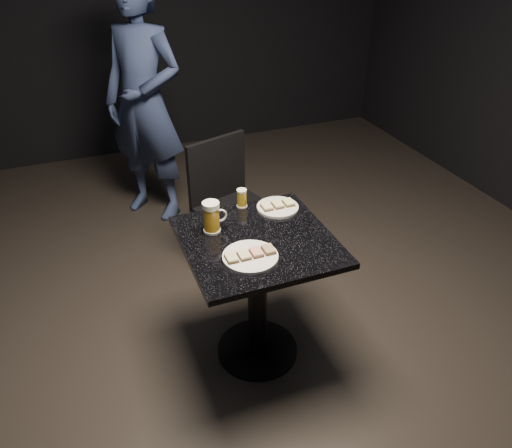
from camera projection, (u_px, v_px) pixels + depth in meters
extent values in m
plane|color=black|center=(257.00, 351.00, 2.77)|extent=(6.00, 6.00, 0.00)
cylinder|color=white|center=(250.00, 257.00, 2.23)|extent=(0.25, 0.25, 0.01)
cylinder|color=silver|center=(278.00, 207.00, 2.60)|extent=(0.22, 0.22, 0.01)
imported|color=navy|center=(144.00, 103.00, 3.60)|extent=(0.76, 0.77, 1.78)
cylinder|color=black|center=(257.00, 349.00, 2.76)|extent=(0.44, 0.44, 0.03)
cylinder|color=black|center=(257.00, 299.00, 2.57)|extent=(0.10, 0.10, 0.69)
cube|color=black|center=(258.00, 241.00, 2.37)|extent=(0.70, 0.70, 0.03)
cylinder|color=silver|center=(212.00, 230.00, 2.42)|extent=(0.08, 0.08, 0.01)
cylinder|color=gold|center=(211.00, 219.00, 2.39)|extent=(0.08, 0.08, 0.12)
cylinder|color=white|center=(211.00, 205.00, 2.35)|extent=(0.08, 0.08, 0.03)
torus|color=white|center=(220.00, 216.00, 2.40)|extent=(0.07, 0.01, 0.07)
cylinder|color=silver|center=(242.00, 206.00, 2.62)|extent=(0.06, 0.06, 0.01)
cylinder|color=gold|center=(242.00, 198.00, 2.60)|extent=(0.05, 0.05, 0.08)
cylinder|color=white|center=(242.00, 191.00, 2.58)|extent=(0.05, 0.05, 0.01)
cube|color=black|center=(237.00, 212.00, 3.16)|extent=(0.55, 0.55, 0.04)
cylinder|color=black|center=(232.00, 266.00, 3.07)|extent=(0.03, 0.03, 0.43)
cylinder|color=black|center=(277.00, 245.00, 3.27)|extent=(0.03, 0.03, 0.43)
cylinder|color=black|center=(199.00, 241.00, 3.31)|extent=(0.03, 0.03, 0.43)
cylinder|color=black|center=(242.00, 222.00, 3.51)|extent=(0.03, 0.03, 0.43)
cube|color=black|center=(217.00, 170.00, 3.17)|extent=(0.42, 0.17, 0.43)
cube|color=#4C3521|center=(232.00, 259.00, 2.20)|extent=(0.05, 0.07, 0.01)
cube|color=#D1D184|center=(232.00, 257.00, 2.19)|extent=(0.05, 0.07, 0.01)
cube|color=#4C3521|center=(244.00, 256.00, 2.22)|extent=(0.05, 0.07, 0.01)
cube|color=beige|center=(244.00, 254.00, 2.21)|extent=(0.05, 0.07, 0.01)
cube|color=#4C3521|center=(256.00, 253.00, 2.23)|extent=(0.05, 0.07, 0.01)
cube|color=tan|center=(256.00, 251.00, 2.23)|extent=(0.05, 0.07, 0.01)
cube|color=#4C3521|center=(268.00, 250.00, 2.25)|extent=(0.05, 0.07, 0.01)
cube|color=#8C7251|center=(269.00, 249.00, 2.25)|extent=(0.05, 0.07, 0.01)
cube|color=#4C3521|center=(267.00, 208.00, 2.58)|extent=(0.05, 0.07, 0.01)
cube|color=beige|center=(267.00, 206.00, 2.57)|extent=(0.05, 0.07, 0.01)
cube|color=#4C3521|center=(278.00, 205.00, 2.60)|extent=(0.05, 0.07, 0.01)
cube|color=beige|center=(278.00, 204.00, 2.59)|extent=(0.05, 0.07, 0.01)
cube|color=#4C3521|center=(288.00, 203.00, 2.61)|extent=(0.05, 0.07, 0.01)
cube|color=#D1D184|center=(288.00, 202.00, 2.61)|extent=(0.05, 0.07, 0.01)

